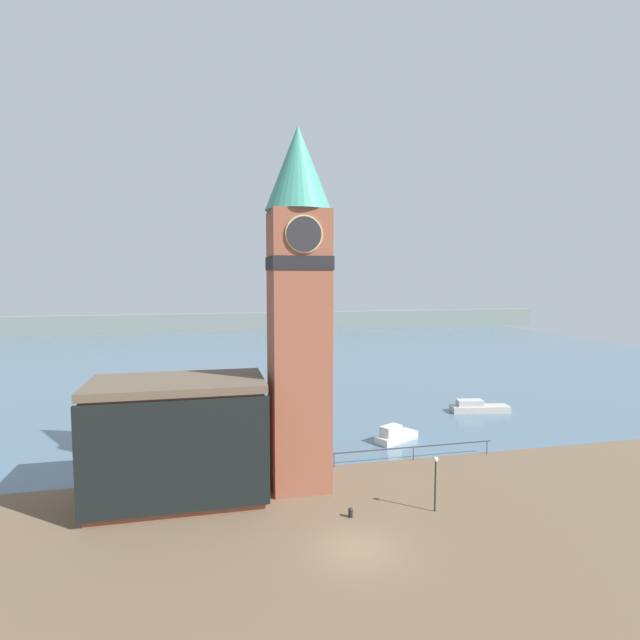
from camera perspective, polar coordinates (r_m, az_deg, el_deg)
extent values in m
plane|color=brown|center=(29.71, 4.14, -24.60)|extent=(160.00, 160.00, 0.00)
cube|color=slate|center=(97.93, -8.29, -3.75)|extent=(160.00, 120.00, 0.00)
cube|color=slate|center=(137.28, -9.65, -0.25)|extent=(180.00, 3.00, 5.00)
cube|color=#333338|center=(41.90, 10.63, -14.09)|extent=(13.74, 0.08, 0.08)
cylinder|color=#333338|center=(40.04, 1.62, -15.72)|extent=(0.07, 0.07, 1.05)
cylinder|color=#333338|center=(42.08, 10.62, -14.77)|extent=(0.07, 0.07, 1.05)
cylinder|color=#333338|center=(44.99, 18.54, -13.63)|extent=(0.07, 0.07, 1.05)
cube|color=brown|center=(34.47, -2.44, -3.58)|extent=(3.91, 3.91, 19.08)
cube|color=black|center=(34.11, -2.48, 6.47)|extent=(4.03, 4.03, 0.90)
cylinder|color=tan|center=(32.23, -1.84, 9.79)|extent=(2.44, 0.12, 2.44)
cylinder|color=#232328|center=(32.15, -1.81, 9.81)|extent=(2.22, 0.12, 2.22)
cylinder|color=tan|center=(34.62, 0.83, 9.45)|extent=(0.12, 2.44, 2.44)
cylinder|color=#232328|center=(34.64, 0.97, 9.45)|extent=(0.12, 2.22, 2.22)
cone|color=teal|center=(34.86, -2.52, 16.95)|extent=(4.50, 4.50, 5.64)
cube|color=brown|center=(35.07, -15.86, -13.37)|extent=(10.76, 5.88, 7.47)
cube|color=brown|center=(34.05, -16.02, -6.99)|extent=(11.16, 6.28, 0.50)
cube|color=black|center=(32.10, -16.16, -14.84)|extent=(11.26, 0.30, 6.87)
cube|color=silver|center=(46.41, 8.73, -13.11)|extent=(4.49, 3.41, 0.65)
cube|color=silver|center=(45.61, 8.11, -12.41)|extent=(2.17, 1.85, 0.89)
cube|color=#B7B2A8|center=(57.86, 17.80, -9.63)|extent=(6.46, 2.92, 0.70)
cube|color=#B2B2B2|center=(57.33, 16.75, -9.05)|extent=(2.93, 1.75, 0.65)
cylinder|color=black|center=(32.73, 3.52, -21.21)|extent=(0.29, 0.29, 0.45)
sphere|color=black|center=(32.63, 3.52, -20.85)|extent=(0.30, 0.30, 0.30)
cylinder|color=black|center=(33.56, 13.03, -18.01)|extent=(0.10, 0.10, 3.25)
sphere|color=silver|center=(32.94, 13.09, -15.25)|extent=(0.32, 0.32, 0.32)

